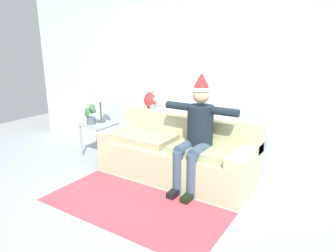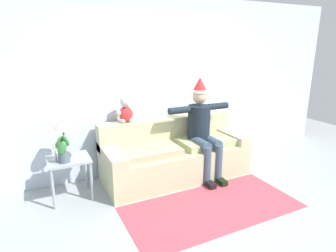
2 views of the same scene
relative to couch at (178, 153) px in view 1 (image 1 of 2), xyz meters
name	(u,v)px [view 1 (image 1 of 2)]	position (x,y,z in m)	size (l,w,h in m)	color
ground_plane	(133,206)	(0.00, -1.03, -0.35)	(10.00, 10.00, 0.00)	#999FA1
back_wall	(196,79)	(0.00, 0.52, 1.00)	(7.00, 0.10, 2.70)	silver
couch	(178,153)	(0.00, 0.00, 0.00)	(2.21, 0.87, 0.88)	#B6B98C
person_seated	(197,130)	(0.38, -0.17, 0.45)	(1.02, 0.77, 1.55)	black
teddy_bear	(150,97)	(-0.67, 0.26, 0.70)	(0.29, 0.17, 0.38)	red
side_table	(99,129)	(-1.55, 0.00, 0.12)	(0.53, 0.45, 0.56)	#959FA5
table_lamp	(100,97)	(-1.57, 0.09, 0.65)	(0.24, 0.24, 0.55)	#484943
potted_plant	(91,114)	(-1.61, -0.10, 0.38)	(0.21, 0.22, 0.38)	#4F5C64
candle_tall	(91,113)	(-1.70, -0.02, 0.38)	(0.04, 0.04, 0.24)	beige
area_rug	(133,206)	(0.00, -1.03, -0.34)	(2.22, 1.05, 0.01)	#BA424F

